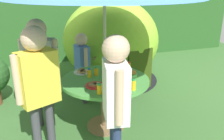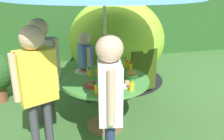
{
  "view_description": "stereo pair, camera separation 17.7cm",
  "coord_description": "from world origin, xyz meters",
  "px_view_note": "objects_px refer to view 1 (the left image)",
  "views": [
    {
      "loc": [
        -0.79,
        -2.69,
        1.81
      ],
      "look_at": [
        0.08,
        -0.03,
        0.8
      ],
      "focal_mm": 38.72,
      "sensor_mm": 36.0,
      "label": 1
    },
    {
      "loc": [
        -0.62,
        -2.74,
        1.81
      ],
      "look_at": [
        0.08,
        -0.03,
        0.8
      ],
      "focal_mm": 38.72,
      "sensor_mm": 36.0,
      "label": 2
    }
  ],
  "objects_px": {
    "child_in_grey_shirt": "(40,61)",
    "juice_bottle_mid_right": "(89,73)",
    "garden_table": "(105,90)",
    "juice_bottle_near_left": "(125,64)",
    "cup_near": "(110,93)",
    "snack_bowl": "(131,74)",
    "child_in_white_shirt": "(116,91)",
    "plate_center_front": "(82,72)",
    "plate_far_left": "(125,83)",
    "juice_bottle_center_back": "(96,71)",
    "wooden_chair": "(109,60)",
    "juice_bottle_far_right": "(129,66)",
    "plate_back_edge": "(95,85)",
    "plate_near_right": "(110,72)",
    "juice_bottle_spot_a": "(110,78)",
    "juice_bottle_mid_left": "(133,85)",
    "juice_bottle_front_edge": "(99,89)",
    "dome_tent": "(111,40)",
    "cup_far": "(116,77)",
    "child_in_yellow_shirt": "(38,78)",
    "child_in_blue_shirt": "(82,59)"
  },
  "relations": [
    {
      "from": "child_in_grey_shirt",
      "to": "juice_bottle_mid_right",
      "type": "bearing_deg",
      "value": 5.11
    },
    {
      "from": "garden_table",
      "to": "juice_bottle_near_left",
      "type": "relative_size",
      "value": 9.52
    },
    {
      "from": "cup_near",
      "to": "snack_bowl",
      "type": "bearing_deg",
      "value": 47.11
    },
    {
      "from": "child_in_white_shirt",
      "to": "juice_bottle_near_left",
      "type": "bearing_deg",
      "value": -15.06
    },
    {
      "from": "plate_center_front",
      "to": "snack_bowl",
      "type": "bearing_deg",
      "value": -30.73
    },
    {
      "from": "plate_far_left",
      "to": "juice_bottle_center_back",
      "type": "height_order",
      "value": "juice_bottle_center_back"
    },
    {
      "from": "wooden_chair",
      "to": "juice_bottle_far_right",
      "type": "distance_m",
      "value": 0.86
    },
    {
      "from": "juice_bottle_far_right",
      "to": "cup_near",
      "type": "relative_size",
      "value": 1.67
    },
    {
      "from": "child_in_grey_shirt",
      "to": "plate_back_edge",
      "type": "distance_m",
      "value": 0.77
    },
    {
      "from": "plate_near_right",
      "to": "juice_bottle_far_right",
      "type": "bearing_deg",
      "value": 4.05
    },
    {
      "from": "wooden_chair",
      "to": "child_in_white_shirt",
      "type": "distance_m",
      "value": 1.99
    },
    {
      "from": "juice_bottle_spot_a",
      "to": "juice_bottle_mid_left",
      "type": "bearing_deg",
      "value": -56.71
    },
    {
      "from": "juice_bottle_far_right",
      "to": "juice_bottle_mid_right",
      "type": "relative_size",
      "value": 0.99
    },
    {
      "from": "juice_bottle_center_back",
      "to": "juice_bottle_front_edge",
      "type": "distance_m",
      "value": 0.57
    },
    {
      "from": "dome_tent",
      "to": "plate_near_right",
      "type": "relative_size",
      "value": 10.44
    },
    {
      "from": "juice_bottle_front_edge",
      "to": "cup_far",
      "type": "height_order",
      "value": "juice_bottle_front_edge"
    },
    {
      "from": "snack_bowl",
      "to": "juice_bottle_far_right",
      "type": "distance_m",
      "value": 0.25
    },
    {
      "from": "wooden_chair",
      "to": "child_in_grey_shirt",
      "type": "xyz_separation_m",
      "value": [
        -1.14,
        -0.78,
        0.33
      ]
    },
    {
      "from": "snack_bowl",
      "to": "juice_bottle_center_back",
      "type": "xyz_separation_m",
      "value": [
        -0.41,
        0.18,
        0.02
      ]
    },
    {
      "from": "juice_bottle_mid_right",
      "to": "cup_far",
      "type": "distance_m",
      "value": 0.35
    },
    {
      "from": "juice_bottle_center_back",
      "to": "dome_tent",
      "type": "bearing_deg",
      "value": 65.49
    },
    {
      "from": "wooden_chair",
      "to": "child_in_white_shirt",
      "type": "bearing_deg",
      "value": -85.96
    },
    {
      "from": "plate_back_edge",
      "to": "plate_near_right",
      "type": "height_order",
      "value": "same"
    },
    {
      "from": "plate_back_edge",
      "to": "juice_bottle_mid_right",
      "type": "distance_m",
      "value": 0.3
    },
    {
      "from": "plate_near_right",
      "to": "juice_bottle_mid_right",
      "type": "bearing_deg",
      "value": -166.31
    },
    {
      "from": "plate_near_right",
      "to": "juice_bottle_near_left",
      "type": "relative_size",
      "value": 1.88
    },
    {
      "from": "wooden_chair",
      "to": "juice_bottle_near_left",
      "type": "bearing_deg",
      "value": -69.6
    },
    {
      "from": "dome_tent",
      "to": "snack_bowl",
      "type": "relative_size",
      "value": 13.81
    },
    {
      "from": "plate_far_left",
      "to": "snack_bowl",
      "type": "bearing_deg",
      "value": 53.1
    },
    {
      "from": "child_in_yellow_shirt",
      "to": "plate_near_right",
      "type": "xyz_separation_m",
      "value": [
        0.92,
        0.54,
        -0.23
      ]
    },
    {
      "from": "juice_bottle_near_left",
      "to": "juice_bottle_spot_a",
      "type": "relative_size",
      "value": 0.99
    },
    {
      "from": "child_in_yellow_shirt",
      "to": "plate_far_left",
      "type": "distance_m",
      "value": 1.0
    },
    {
      "from": "plate_near_right",
      "to": "juice_bottle_center_back",
      "type": "distance_m",
      "value": 0.2
    },
    {
      "from": "wooden_chair",
      "to": "garden_table",
      "type": "bearing_deg",
      "value": -90.0
    },
    {
      "from": "dome_tent",
      "to": "juice_bottle_front_edge",
      "type": "xyz_separation_m",
      "value": [
        -0.78,
        -2.03,
        -0.04
      ]
    },
    {
      "from": "child_in_white_shirt",
      "to": "juice_bottle_far_right",
      "type": "bearing_deg",
      "value": -17.46
    },
    {
      "from": "garden_table",
      "to": "juice_bottle_far_right",
      "type": "bearing_deg",
      "value": 28.28
    },
    {
      "from": "plate_far_left",
      "to": "cup_near",
      "type": "relative_size",
      "value": 3.53
    },
    {
      "from": "juice_bottle_mid_left",
      "to": "juice_bottle_front_edge",
      "type": "height_order",
      "value": "juice_bottle_mid_left"
    },
    {
      "from": "child_in_blue_shirt",
      "to": "plate_center_front",
      "type": "relative_size",
      "value": 5.1
    },
    {
      "from": "wooden_chair",
      "to": "juice_bottle_center_back",
      "type": "xyz_separation_m",
      "value": [
        -0.45,
        -0.9,
        0.15
      ]
    },
    {
      "from": "plate_far_left",
      "to": "juice_bottle_center_back",
      "type": "xyz_separation_m",
      "value": [
        -0.25,
        0.4,
        0.04
      ]
    },
    {
      "from": "child_in_blue_shirt",
      "to": "cup_near",
      "type": "distance_m",
      "value": 1.29
    },
    {
      "from": "child_in_blue_shirt",
      "to": "snack_bowl",
      "type": "distance_m",
      "value": 0.95
    },
    {
      "from": "snack_bowl",
      "to": "plate_near_right",
      "type": "bearing_deg",
      "value": 134.35
    },
    {
      "from": "dome_tent",
      "to": "juice_bottle_mid_left",
      "type": "bearing_deg",
      "value": -117.01
    },
    {
      "from": "child_in_yellow_shirt",
      "to": "juice_bottle_spot_a",
      "type": "distance_m",
      "value": 0.86
    },
    {
      "from": "juice_bottle_far_right",
      "to": "cup_near",
      "type": "distance_m",
      "value": 0.85
    },
    {
      "from": "juice_bottle_front_edge",
      "to": "juice_bottle_near_left",
      "type": "bearing_deg",
      "value": 50.94
    },
    {
      "from": "child_in_blue_shirt",
      "to": "juice_bottle_near_left",
      "type": "height_order",
      "value": "child_in_blue_shirt"
    }
  ]
}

